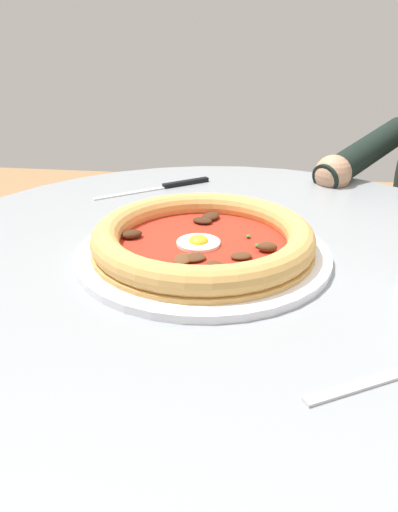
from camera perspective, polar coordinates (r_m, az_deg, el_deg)
dining_table at (r=0.72m, az=2.65°, el=-10.45°), size 0.89×0.89×0.74m
pizza_on_plate at (r=0.62m, az=0.46°, el=1.70°), size 0.33×0.33×0.05m
steak_knife at (r=0.92m, az=-3.39°, el=8.23°), size 0.15×0.19×0.01m
fork_utensil at (r=0.46m, az=22.09°, el=-12.76°), size 0.10×0.16×0.00m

